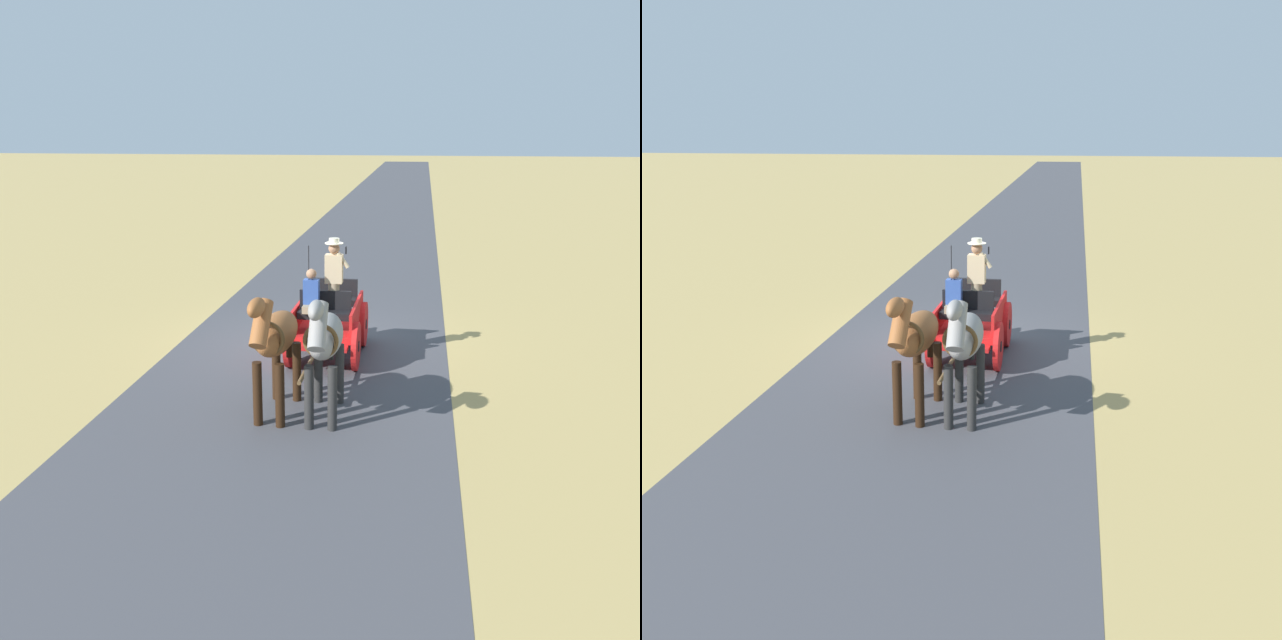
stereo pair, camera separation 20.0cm
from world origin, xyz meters
The scene contains 5 objects.
ground_plane centered at (0.00, 0.00, 0.00)m, with size 200.00×200.00×0.00m, color tan.
road_surface centered at (0.00, 0.00, 0.00)m, with size 5.78×160.00×0.01m, color #424247.
horse_drawn_carriage centered at (-0.46, 0.95, 0.82)m, with size 1.44×4.50×2.50m.
horse_near_side centered at (-0.81, 3.98, 1.32)m, with size 0.59×2.13×2.21m.
horse_off_side centered at (-0.02, 3.97, 1.32)m, with size 0.66×2.13×2.21m.
Camera 2 is at (-2.44, 13.99, 4.57)m, focal length 37.99 mm.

